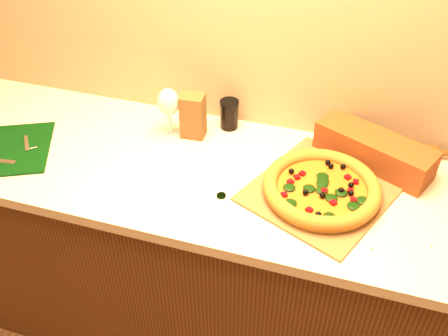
% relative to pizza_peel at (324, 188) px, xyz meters
% --- Properties ---
extents(cabinet, '(2.80, 0.65, 0.86)m').
position_rel_pizza_peel_xyz_m(cabinet, '(-0.30, -0.01, -0.47)').
color(cabinet, '#43220E').
rests_on(cabinet, ground).
extents(countertop, '(2.84, 0.68, 0.04)m').
position_rel_pizza_peel_xyz_m(countertop, '(-0.30, -0.01, -0.02)').
color(countertop, beige).
rests_on(countertop, cabinet).
extents(pizza_peel, '(0.54, 0.65, 0.01)m').
position_rel_pizza_peel_xyz_m(pizza_peel, '(0.00, 0.00, 0.00)').
color(pizza_peel, brown).
rests_on(pizza_peel, countertop).
extents(pizza, '(0.38, 0.38, 0.05)m').
position_rel_pizza_peel_xyz_m(pizza, '(-0.01, -0.04, 0.03)').
color(pizza, '#AA792A').
rests_on(pizza, pizza_peel).
extents(cutting_board, '(0.33, 0.37, 0.02)m').
position_rel_pizza_peel_xyz_m(cutting_board, '(-1.09, -0.11, 0.00)').
color(cutting_board, black).
rests_on(cutting_board, countertop).
extents(bottle_cap, '(0.04, 0.04, 0.01)m').
position_rel_pizza_peel_xyz_m(bottle_cap, '(-0.31, -0.13, -0.00)').
color(bottle_cap, black).
rests_on(bottle_cap, countertop).
extents(rolling_pin, '(0.37, 0.10, 0.05)m').
position_rel_pizza_peel_xyz_m(rolling_pin, '(0.22, 0.26, 0.02)').
color(rolling_pin, '#572F0F').
rests_on(rolling_pin, countertop).
extents(bread_bag, '(0.43, 0.29, 0.11)m').
position_rel_pizza_peel_xyz_m(bread_bag, '(0.14, 0.19, 0.05)').
color(bread_bag, brown).
rests_on(bread_bag, countertop).
extents(wine_glass, '(0.08, 0.08, 0.20)m').
position_rel_pizza_peel_xyz_m(wine_glass, '(-0.60, 0.13, 0.14)').
color(wine_glass, silver).
rests_on(wine_glass, countertop).
extents(paper_bag, '(0.09, 0.07, 0.17)m').
position_rel_pizza_peel_xyz_m(paper_bag, '(-0.51, 0.16, 0.08)').
color(paper_bag, brown).
rests_on(paper_bag, countertop).
extents(dark_jar, '(0.07, 0.07, 0.11)m').
position_rel_pizza_peel_xyz_m(dark_jar, '(-0.40, 0.25, 0.05)').
color(dark_jar, black).
rests_on(dark_jar, countertop).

